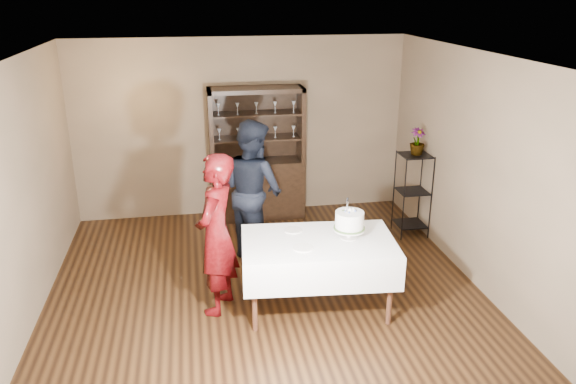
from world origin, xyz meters
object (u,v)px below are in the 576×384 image
at_px(woman, 216,235).
at_px(man, 253,190).
at_px(potted_plant, 417,142).
at_px(plant_etagere, 412,191).
at_px(cake_table, 318,257).
at_px(china_hutch, 257,175).
at_px(cake, 349,222).

bearing_deg(woman, man, -179.37).
relative_size(woman, potted_plant, 4.81).
bearing_deg(potted_plant, man, -172.98).
bearing_deg(plant_etagere, woman, -151.43).
relative_size(cake_table, man, 0.93).
bearing_deg(china_hutch, cake, -76.65).
bearing_deg(cake_table, potted_plant, 44.12).
relative_size(cake, potted_plant, 1.27).
bearing_deg(china_hutch, potted_plant, -26.65).
bearing_deg(woman, cake, 106.90).
distance_m(cake_table, potted_plant, 2.58).
relative_size(cake_table, woman, 0.96).
xyz_separation_m(china_hutch, plant_etagere, (2.08, -1.05, -0.01)).
distance_m(china_hutch, cake_table, 2.79).
relative_size(cake_table, cake, 3.62).
distance_m(cake, potted_plant, 2.27).
distance_m(woman, cake, 1.43).
relative_size(man, potted_plant, 4.94).
relative_size(china_hutch, potted_plant, 5.39).
bearing_deg(plant_etagere, cake_table, -135.69).
distance_m(plant_etagere, man, 2.33).
distance_m(plant_etagere, potted_plant, 0.72).
distance_m(cake_table, man, 1.56).
distance_m(man, potted_plant, 2.37).
distance_m(china_hutch, plant_etagere, 2.33).
bearing_deg(potted_plant, woman, -151.53).
height_order(china_hutch, cake_table, china_hutch).
relative_size(plant_etagere, cake, 2.54).
height_order(man, cake, man).
xyz_separation_m(plant_etagere, cake_table, (-1.76, -1.72, -0.03)).
bearing_deg(man, cake, 177.29).
xyz_separation_m(china_hutch, cake_table, (0.32, -2.77, -0.04)).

